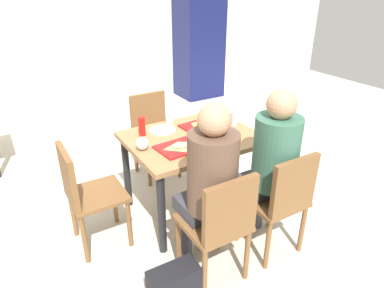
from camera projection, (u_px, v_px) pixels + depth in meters
ground_plane at (192, 209)px, 3.13m from camera, size 10.00×10.00×0.02m
back_wall at (80, 16)px, 4.99m from camera, size 10.00×0.10×2.80m
main_table at (192, 147)px, 2.86m from camera, size 1.05×0.82×0.72m
chair_near_left at (220, 222)px, 2.18m from camera, size 0.40×0.40×0.85m
chair_near_right at (281, 198)px, 2.42m from camera, size 0.40×0.40×0.85m
chair_far_side at (153, 129)px, 3.53m from camera, size 0.40×0.40×0.85m
chair_left_end at (85, 191)px, 2.49m from camera, size 0.40×0.40×0.85m
person_in_red at (209, 179)px, 2.18m from camera, size 0.32×0.42×1.26m
person_in_brown_jacket at (271, 159)px, 2.42m from camera, size 0.32×0.42×1.26m
tray_red_near at (181, 147)px, 2.61m from camera, size 0.38×0.29×0.02m
tray_red_far at (203, 126)px, 2.99m from camera, size 0.38×0.29×0.02m
paper_plate_center at (163, 130)px, 2.91m from camera, size 0.22×0.22×0.01m
paper_plate_near_edge at (224, 142)px, 2.71m from camera, size 0.22×0.22×0.01m
pizza_slice_a at (182, 146)px, 2.60m from camera, size 0.23×0.17×0.02m
pizza_slice_b at (204, 124)px, 2.98m from camera, size 0.27×0.27×0.02m
plastic_cup_a at (169, 118)px, 3.05m from camera, size 0.07×0.07×0.10m
plastic_cup_b at (219, 146)px, 2.53m from camera, size 0.07×0.07×0.10m
soda_can at (234, 118)px, 3.01m from camera, size 0.07×0.07×0.12m
condiment_bottle at (142, 126)px, 2.80m from camera, size 0.06×0.06×0.16m
foil_bundle at (142, 144)px, 2.57m from camera, size 0.10×0.10×0.10m
handbag at (174, 287)px, 2.16m from camera, size 0.32×0.16×0.28m
drink_fridge at (199, 40)px, 5.76m from camera, size 0.70×0.60×1.90m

